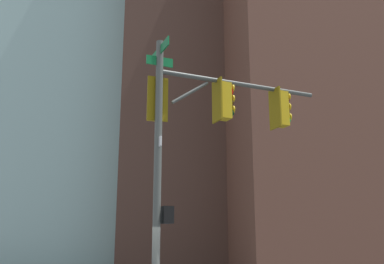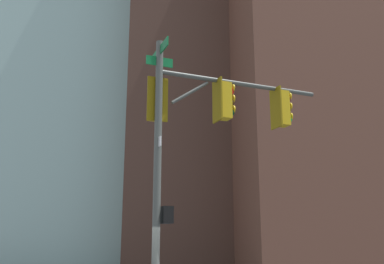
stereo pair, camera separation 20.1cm
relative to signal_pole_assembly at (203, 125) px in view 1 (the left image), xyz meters
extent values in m
cylinder|color=#4C514C|center=(1.19, 0.37, -1.50)|extent=(0.19, 0.19, 7.20)
cylinder|color=#4C514C|center=(-1.10, -0.23, 1.27)|extent=(4.60, 1.31, 0.12)
cylinder|color=#4C514C|center=(0.37, 0.16, 0.82)|extent=(1.03, 0.34, 0.75)
cube|color=#0F6B33|center=(1.19, 0.37, 1.85)|extent=(0.36, 1.26, 0.24)
cube|color=#0F6B33|center=(1.19, 0.37, 1.55)|extent=(0.70, 0.21, 0.24)
cube|color=white|center=(1.19, 0.37, -0.58)|extent=(0.14, 0.44, 0.24)
cube|color=gold|center=(-0.57, -0.09, 0.71)|extent=(0.41, 0.41, 1.00)
cube|color=#7D640C|center=(-0.38, -0.04, 0.71)|extent=(0.18, 0.54, 1.16)
sphere|color=red|center=(-0.77, -0.14, 1.01)|extent=(0.20, 0.20, 0.20)
cylinder|color=gold|center=(-0.83, -0.16, 1.10)|extent=(0.10, 0.23, 0.23)
sphere|color=#4C330A|center=(-0.77, -0.14, 0.71)|extent=(0.20, 0.20, 0.20)
cylinder|color=gold|center=(-0.83, -0.16, 0.80)|extent=(0.10, 0.23, 0.23)
sphere|color=#0A3819|center=(-0.77, -0.14, 0.41)|extent=(0.20, 0.20, 0.20)
cylinder|color=gold|center=(-0.83, -0.16, 0.50)|extent=(0.10, 0.23, 0.23)
cube|color=gold|center=(-2.32, -0.55, 0.71)|extent=(0.41, 0.41, 1.00)
cube|color=#7D640C|center=(-2.14, -0.50, 0.71)|extent=(0.18, 0.54, 1.16)
sphere|color=#470A07|center=(-2.52, -0.60, 1.01)|extent=(0.20, 0.20, 0.20)
cylinder|color=gold|center=(-2.59, -0.61, 1.10)|extent=(0.10, 0.23, 0.23)
sphere|color=#4C330A|center=(-2.52, -0.60, 0.71)|extent=(0.20, 0.20, 0.20)
cylinder|color=gold|center=(-2.59, -0.61, 0.80)|extent=(0.10, 0.23, 0.23)
sphere|color=green|center=(-2.52, -0.60, 0.41)|extent=(0.20, 0.20, 0.20)
cylinder|color=gold|center=(-2.59, -0.61, 0.50)|extent=(0.10, 0.23, 0.23)
cube|color=gold|center=(1.26, 0.09, 0.57)|extent=(0.41, 0.41, 1.00)
cube|color=#7D640C|center=(1.21, 0.27, 0.57)|extent=(0.54, 0.18, 1.16)
sphere|color=#470A07|center=(1.31, -0.11, 0.87)|extent=(0.20, 0.20, 0.20)
cylinder|color=gold|center=(1.33, -0.18, 0.96)|extent=(0.23, 0.10, 0.23)
sphere|color=#F29E0C|center=(1.31, -0.11, 0.57)|extent=(0.20, 0.20, 0.20)
cylinder|color=gold|center=(1.33, -0.18, 0.66)|extent=(0.23, 0.10, 0.23)
sphere|color=#0A3819|center=(1.31, -0.11, 0.27)|extent=(0.20, 0.20, 0.20)
cylinder|color=gold|center=(1.33, -0.18, 0.36)|extent=(0.23, 0.10, 0.23)
cube|color=black|center=(0.95, 0.31, -2.32)|extent=(0.33, 0.41, 0.40)
cube|color=#EA5914|center=(0.82, 0.27, -2.32)|extent=(0.08, 0.25, 0.28)
cube|color=#4C3328|center=(-9.78, -35.94, 20.72)|extent=(24.82, 19.10, 51.63)
cube|color=brown|center=(-18.21, -27.26, 14.66)|extent=(22.92, 17.90, 39.51)
cube|color=#4C3328|center=(-21.29, -41.49, 19.68)|extent=(22.76, 17.96, 49.55)
camera|label=1|loc=(1.93, 10.85, -2.99)|focal=41.27mm
camera|label=2|loc=(1.73, 10.88, -2.99)|focal=41.27mm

